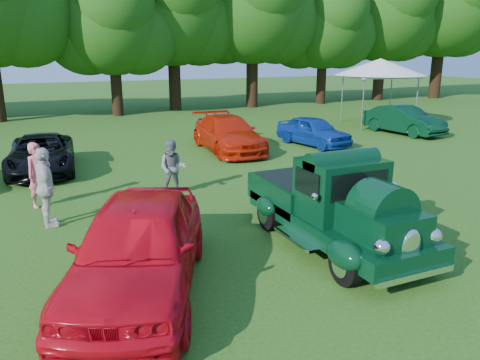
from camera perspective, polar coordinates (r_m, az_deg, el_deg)
name	(u,v)px	position (r m, az deg, el deg)	size (l,w,h in m)	color
ground	(262,246)	(10.22, 2.74, -8.02)	(120.00, 120.00, 0.00)	#245113
hero_pickup	(333,207)	(10.24, 11.29, -3.23)	(2.31, 4.96, 1.94)	black
red_convertible	(139,246)	(8.24, -12.25, -7.92)	(2.00, 4.98, 1.70)	red
back_car_black	(41,154)	(17.59, -23.08, 2.96)	(2.12, 4.59, 1.28)	black
back_car_orange	(228,134)	(19.66, -1.46, 5.66)	(2.04, 5.01, 1.45)	#BC1B06
back_car_blue	(313,131)	(21.15, 8.94, 5.94)	(1.51, 3.76, 1.28)	navy
back_car_green	(404,120)	(25.25, 19.32, 6.93)	(1.49, 4.27, 1.41)	black
spectator_pink	(38,175)	(13.58, -23.39, 0.57)	(0.64, 0.42, 1.76)	#ED6174
spectator_grey	(173,168)	(13.60, -8.20, 1.46)	(0.79, 0.62, 1.63)	slate
spectator_white	(46,188)	(11.90, -22.61, -0.89)	(1.13, 0.47, 1.93)	beige
canopy_tent	(380,67)	(27.45, 16.71, 13.01)	(6.04, 6.04, 3.68)	silver
tree_line	(126,4)	(32.69, -13.76, 20.12)	(65.89, 9.38, 12.35)	black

